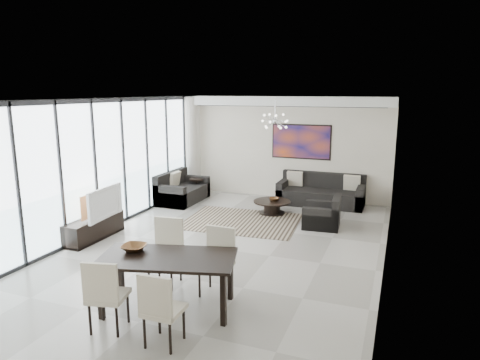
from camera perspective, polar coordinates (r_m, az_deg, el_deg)
The scene contains 20 objects.
room_shell at distance 7.94m, azimuth 0.66°, elevation 0.16°, with size 6.00×9.00×2.90m.
window_wall at distance 9.58m, azimuth -18.32°, elevation 1.68°, with size 0.37×8.95×2.90m.
soffit at distance 12.02m, azimuth 5.76°, elevation 10.42°, with size 5.98×0.40×0.26m, color white.
painting at distance 12.15m, azimuth 8.15°, elevation 5.07°, with size 1.68×0.04×0.98m, color #C3491B.
chandelier at distance 10.23m, azimuth 4.69°, elevation 7.84°, with size 0.66×0.66×0.71m.
rug at distance 10.23m, azimuth 0.21°, elevation -5.51°, with size 2.66×2.04×0.01m, color black.
coffee_table at distance 10.87m, azimuth 4.28°, elevation -3.51°, with size 0.94×0.94×0.33m.
bowl_coffee at distance 10.83m, azimuth 4.58°, elevation -2.58°, with size 0.25×0.25×0.08m, color brown.
sofa_main at distance 11.87m, azimuth 10.75°, elevation -1.89°, with size 2.29×0.94×0.83m.
loveseat at distance 12.11m, azimuth -7.84°, elevation -1.53°, with size 0.93×1.65×0.83m.
armchair at distance 9.98m, azimuth 11.04°, elevation -4.77°, with size 0.87×0.91×0.71m.
side_table at distance 12.48m, azimuth -5.80°, elevation -0.63°, with size 0.41×0.41×0.56m.
tv_console at distance 9.52m, azimuth -18.85°, elevation -6.09°, with size 0.42×1.48×0.46m, color black.
television at distance 9.31m, azimuth -18.11°, elevation -2.88°, with size 1.13×0.15×0.65m, color gray.
dining_table at distance 6.18m, azimuth -9.64°, elevation -10.78°, with size 2.07×1.40×0.79m.
dining_chair_sw at distance 5.84m, azimuth -17.62°, elevation -13.97°, with size 0.55×0.55×1.00m.
dining_chair_se at distance 5.38m, azimuth -10.67°, elevation -16.11°, with size 0.45×0.45×0.97m.
dining_chair_nw at distance 7.05m, azimuth -9.74°, elevation -8.68°, with size 0.54×0.54×1.06m.
dining_chair_ne at distance 6.64m, azimuth -2.93°, elevation -10.04°, with size 0.48×0.48×1.02m.
bowl_dining at distance 6.45m, azimuth -13.94°, elevation -8.74°, with size 0.35×0.35×0.09m, color brown.
Camera 1 is at (3.14, -7.30, 3.06)m, focal length 32.00 mm.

